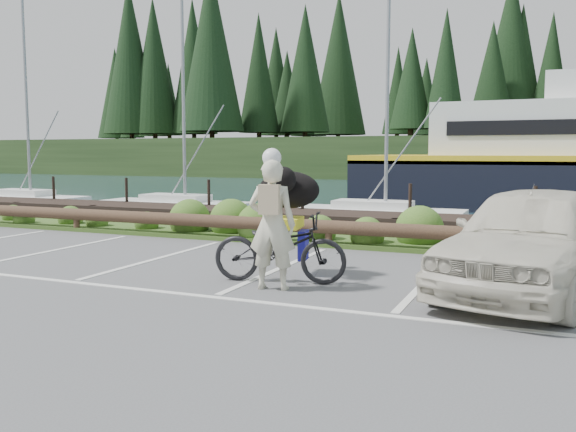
% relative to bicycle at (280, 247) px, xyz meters
% --- Properties ---
extents(ground, '(72.00, 72.00, 0.00)m').
position_rel_bicycle_xyz_m(ground, '(-0.46, -0.91, -0.56)').
color(ground, '#4F4F51').
extents(harbor_backdrop, '(170.00, 160.00, 30.00)m').
position_rel_bicycle_xyz_m(harbor_backdrop, '(-0.07, 77.55, -0.56)').
color(harbor_backdrop, '#18323B').
rests_on(harbor_backdrop, ground).
extents(vegetation_strip, '(34.00, 1.60, 0.10)m').
position_rel_bicycle_xyz_m(vegetation_strip, '(-0.46, 4.39, -0.51)').
color(vegetation_strip, '#3D5B21').
rests_on(vegetation_strip, ground).
extents(log_rail, '(32.00, 0.30, 0.60)m').
position_rel_bicycle_xyz_m(log_rail, '(-0.46, 3.69, -0.56)').
color(log_rail, '#443021').
rests_on(log_rail, ground).
extents(bicycle, '(2.24, 1.13, 1.13)m').
position_rel_bicycle_xyz_m(bicycle, '(0.00, 0.00, 0.00)').
color(bicycle, black).
rests_on(bicycle, ground).
extents(cyclist, '(0.79, 0.60, 1.97)m').
position_rel_bicycle_xyz_m(cyclist, '(0.09, -0.49, 0.42)').
color(cyclist, beige).
rests_on(cyclist, ground).
extents(dog, '(0.72, 1.17, 0.63)m').
position_rel_bicycle_xyz_m(dog, '(-0.13, 0.67, 0.88)').
color(dog, black).
rests_on(dog, bicycle).
extents(parked_car, '(2.97, 5.05, 1.61)m').
position_rel_bicycle_xyz_m(parked_car, '(3.71, 0.79, 0.24)').
color(parked_car, beige).
rests_on(parked_car, ground).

